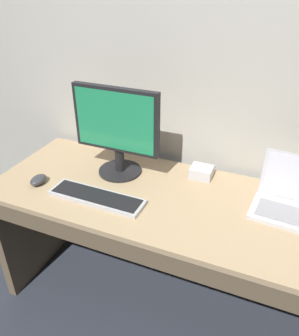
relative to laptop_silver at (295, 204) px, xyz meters
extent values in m
plane|color=#2D333D|center=(-0.51, -0.11, -0.80)|extent=(14.00, 14.00, 0.00)
cube|color=tan|center=(-0.51, -0.11, -0.06)|extent=(1.89, 0.69, 0.03)
cube|color=brown|center=(-1.43, -0.11, -0.44)|extent=(0.05, 0.63, 0.73)
cube|color=brown|center=(-0.51, -0.43, -0.12)|extent=(1.81, 0.02, 0.10)
cube|color=silver|center=(0.00, -0.04, -0.04)|extent=(0.37, 0.24, 0.02)
cube|color=#959599|center=(0.00, -0.05, -0.03)|extent=(0.31, 0.16, 0.00)
cylinder|color=black|center=(-0.88, 0.01, -0.04)|extent=(0.23, 0.23, 0.01)
cylinder|color=black|center=(-0.88, 0.01, 0.03)|extent=(0.05, 0.05, 0.13)
cube|color=black|center=(-0.88, 0.00, 0.26)|extent=(0.46, 0.03, 0.33)
cube|color=#23935B|center=(-0.88, -0.02, 0.26)|extent=(0.42, 0.00, 0.30)
cube|color=#BCBCC1|center=(-0.87, -0.26, -0.04)|extent=(0.47, 0.14, 0.02)
cube|color=black|center=(-0.87, -0.26, -0.03)|extent=(0.44, 0.11, 0.00)
ellipsoid|color=#38383D|center=(-1.21, -0.25, -0.02)|extent=(0.07, 0.10, 0.04)
cube|color=silver|center=(-0.47, 0.14, -0.02)|extent=(0.12, 0.10, 0.05)
camera|label=1|loc=(-0.12, -1.39, 0.91)|focal=36.65mm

